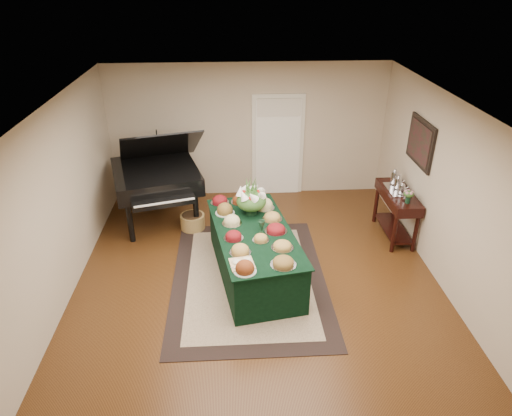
{
  "coord_description": "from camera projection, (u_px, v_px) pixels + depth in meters",
  "views": [
    {
      "loc": [
        -0.35,
        -5.75,
        4.28
      ],
      "look_at": [
        0.0,
        0.3,
        1.05
      ],
      "focal_mm": 32.0,
      "sensor_mm": 36.0,
      "label": 1
    }
  ],
  "objects": [
    {
      "name": "mahogany_sideboard",
      "position": [
        397.0,
        202.0,
        7.88
      ],
      "size": [
        0.45,
        1.23,
        0.86
      ],
      "color": "black",
      "rests_on": "ground"
    },
    {
      "name": "green_goblets",
      "position": [
        262.0,
        226.0,
        6.74
      ],
      "size": [
        0.1,
        0.11,
        0.18
      ],
      "color": "black",
      "rests_on": "buffet_table"
    },
    {
      "name": "area_rug",
      "position": [
        249.0,
        278.0,
        7.05
      ],
      "size": [
        2.34,
        3.27,
        0.01
      ],
      "color": "black",
      "rests_on": "ground"
    },
    {
      "name": "food_platters",
      "position": [
        251.0,
        224.0,
        6.86
      ],
      "size": [
        1.2,
        2.37,
        0.14
      ],
      "color": "silver",
      "rests_on": "buffet_table"
    },
    {
      "name": "floral_centerpiece",
      "position": [
        251.0,
        197.0,
        7.13
      ],
      "size": [
        0.49,
        0.49,
        0.49
      ],
      "color": "black",
      "rests_on": "buffet_table"
    },
    {
      "name": "tea_service",
      "position": [
        399.0,
        185.0,
        7.78
      ],
      "size": [
        0.34,
        0.74,
        0.3
      ],
      "color": "silver",
      "rests_on": "mahogany_sideboard"
    },
    {
      "name": "pink_bouquet",
      "position": [
        409.0,
        194.0,
        7.36
      ],
      "size": [
        0.18,
        0.18,
        0.23
      ],
      "color": "black",
      "rests_on": "mahogany_sideboard"
    },
    {
      "name": "kitchen_doorway",
      "position": [
        278.0,
        147.0,
        9.27
      ],
      "size": [
        1.05,
        0.07,
        2.1
      ],
      "color": "silver",
      "rests_on": "ground"
    },
    {
      "name": "wall_painting",
      "position": [
        420.0,
        142.0,
        7.38
      ],
      "size": [
        0.05,
        0.95,
        0.75
      ],
      "color": "black",
      "rests_on": "ground"
    },
    {
      "name": "ground",
      "position": [
        257.0,
        276.0,
        7.1
      ],
      "size": [
        6.0,
        6.0,
        0.0
      ],
      "primitive_type": "plane",
      "color": "black",
      "rests_on": "ground"
    },
    {
      "name": "grand_piano",
      "position": [
        156.0,
        176.0,
        8.27
      ],
      "size": [
        1.86,
        2.06,
        1.81
      ],
      "color": "black",
      "rests_on": "ground"
    },
    {
      "name": "wicker_basket",
      "position": [
        193.0,
        222.0,
        8.34
      ],
      "size": [
        0.45,
        0.45,
        0.28
      ],
      "primitive_type": "cylinder",
      "color": "#9E7B40",
      "rests_on": "ground"
    },
    {
      "name": "cutting_board",
      "position": [
        242.0,
        261.0,
        6.03
      ],
      "size": [
        0.36,
        0.36,
        0.1
      ],
      "color": "tan",
      "rests_on": "buffet_table"
    },
    {
      "name": "buffet_table",
      "position": [
        254.0,
        252.0,
        6.98
      ],
      "size": [
        1.47,
        2.47,
        0.79
      ],
      "color": "black",
      "rests_on": "ground"
    }
  ]
}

